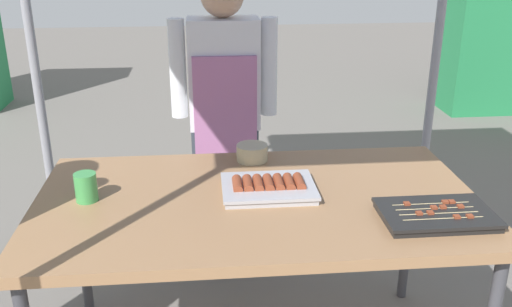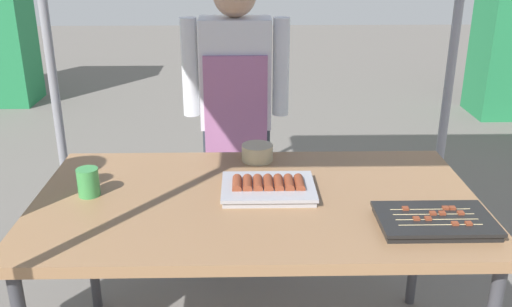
# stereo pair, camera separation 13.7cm
# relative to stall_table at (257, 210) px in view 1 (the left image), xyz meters

# --- Properties ---
(stall_table) EXTENTS (1.60, 0.90, 0.75)m
(stall_table) POSITION_rel_stall_table_xyz_m (0.00, 0.00, 0.00)
(stall_table) COLOR #9E724C
(stall_table) RESTS_ON ground
(tray_grilled_sausages) EXTENTS (0.34, 0.26, 0.05)m
(tray_grilled_sausages) POSITION_rel_stall_table_xyz_m (0.04, 0.03, 0.07)
(tray_grilled_sausages) COLOR #ADADB2
(tray_grilled_sausages) RESTS_ON stall_table
(tray_meat_skewers) EXTENTS (0.37, 0.24, 0.04)m
(tray_meat_skewers) POSITION_rel_stall_table_xyz_m (0.58, -0.23, 0.07)
(tray_meat_skewers) COLOR black
(tray_meat_skewers) RESTS_ON stall_table
(condiment_bowl) EXTENTS (0.13, 0.13, 0.07)m
(condiment_bowl) POSITION_rel_stall_table_xyz_m (0.01, 0.36, 0.09)
(condiment_bowl) COLOR #BFB28C
(condiment_bowl) RESTS_ON stall_table
(drink_cup_near_edge) EXTENTS (0.08, 0.08, 0.10)m
(drink_cup_near_edge) POSITION_rel_stall_table_xyz_m (-0.61, 0.03, 0.10)
(drink_cup_near_edge) COLOR #3F994C
(drink_cup_near_edge) RESTS_ON stall_table
(vendor_woman) EXTENTS (0.52, 0.22, 1.47)m
(vendor_woman) POSITION_rel_stall_table_xyz_m (-0.08, 0.84, 0.17)
(vendor_woman) COLOR #333842
(vendor_woman) RESTS_ON ground
(neighbor_stall_right) EXTENTS (0.93, 0.58, 2.00)m
(neighbor_stall_right) POSITION_rel_stall_table_xyz_m (2.62, 3.36, 0.31)
(neighbor_stall_right) COLOR #237F47
(neighbor_stall_right) RESTS_ON ground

